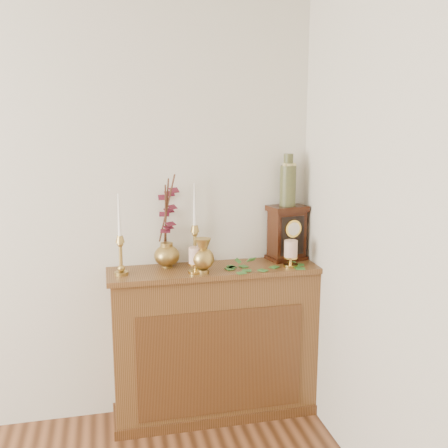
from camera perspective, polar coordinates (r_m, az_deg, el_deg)
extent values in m
cube|color=brown|center=(3.22, -0.97, -12.97)|extent=(1.20, 0.30, 0.90)
cube|color=#5A341A|center=(3.11, -0.36, -14.85)|extent=(0.96, 0.01, 0.63)
cube|color=brown|center=(3.06, -0.99, -5.01)|extent=(1.24, 0.34, 0.03)
cube|color=#5A341A|center=(3.42, -0.94, -19.40)|extent=(1.23, 0.33, 0.06)
cylinder|color=#B29B47|center=(2.96, -11.10, -5.28)|extent=(0.08, 0.08, 0.02)
sphere|color=#B29B47|center=(2.95, -11.12, -4.75)|extent=(0.04, 0.04, 0.04)
cylinder|color=#B29B47|center=(2.94, -11.17, -3.51)|extent=(0.02, 0.02, 0.13)
sphere|color=#B29B47|center=(2.92, -11.23, -2.16)|extent=(0.03, 0.03, 0.03)
cone|color=#B29B47|center=(2.91, -11.25, -1.62)|extent=(0.05, 0.05, 0.04)
cone|color=white|center=(2.89, -11.35, 0.95)|extent=(0.02, 0.02, 0.24)
cylinder|color=#B29B47|center=(3.12, -3.15, -4.21)|extent=(0.08, 0.08, 0.02)
sphere|color=#B29B47|center=(3.11, -3.16, -3.67)|extent=(0.04, 0.04, 0.04)
cylinder|color=#B29B47|center=(3.10, -3.17, -2.41)|extent=(0.02, 0.02, 0.14)
sphere|color=#B29B47|center=(3.08, -3.19, -1.05)|extent=(0.04, 0.04, 0.04)
cone|color=#B29B47|center=(3.07, -3.19, -0.50)|extent=(0.05, 0.05, 0.04)
cone|color=white|center=(3.05, -3.22, 2.10)|extent=(0.02, 0.02, 0.25)
cylinder|color=#B29B47|center=(2.94, -2.27, -5.16)|extent=(0.06, 0.06, 0.02)
sphere|color=#B29B47|center=(2.92, -2.28, -3.79)|extent=(0.12, 0.12, 0.12)
cone|color=#B29B47|center=(2.90, -2.29, -2.19)|extent=(0.09, 0.09, 0.06)
cylinder|color=#B29B47|center=(3.08, -6.21, -4.59)|extent=(0.06, 0.06, 0.01)
ellipsoid|color=#B29B47|center=(3.06, -6.24, -3.45)|extent=(0.15, 0.15, 0.13)
cylinder|color=#B29B47|center=(3.04, -6.26, -2.29)|extent=(0.07, 0.07, 0.03)
cylinder|color=#472819|center=(3.02, -6.38, 1.07)|extent=(0.02, 0.10, 0.35)
cylinder|color=#472819|center=(3.01, -6.30, 1.37)|extent=(0.03, 0.07, 0.39)
cylinder|color=#472819|center=(3.01, -6.24, 1.66)|extent=(0.09, 0.11, 0.41)
cylinder|color=gold|center=(2.95, -3.13, -5.20)|extent=(0.08, 0.08, 0.01)
cylinder|color=gold|center=(2.94, -3.14, -4.74)|extent=(0.02, 0.02, 0.04)
cylinder|color=gold|center=(2.94, -3.14, -4.35)|extent=(0.08, 0.08, 0.01)
cylinder|color=beige|center=(2.92, -3.15, -3.42)|extent=(0.07, 0.07, 0.09)
cylinder|color=#472819|center=(2.91, -3.17, -2.47)|extent=(0.00, 0.00, 0.01)
cylinder|color=gold|center=(3.09, 7.23, -4.47)|extent=(0.09, 0.09, 0.02)
cylinder|color=gold|center=(3.09, 7.25, -4.01)|extent=(0.02, 0.02, 0.04)
cylinder|color=gold|center=(3.08, 7.26, -3.62)|extent=(0.08, 0.08, 0.01)
cylinder|color=beige|center=(3.07, 7.28, -2.66)|extent=(0.08, 0.08, 0.10)
cylinder|color=#472819|center=(3.05, 7.31, -1.70)|extent=(0.00, 0.00, 0.01)
cube|color=#316B28|center=(3.06, 2.61, -4.63)|extent=(0.04, 0.05, 0.00)
cube|color=#316B28|center=(2.97, 2.82, -5.13)|extent=(0.06, 0.07, 0.00)
cube|color=#316B28|center=(3.06, 8.57, -4.77)|extent=(0.07, 0.07, 0.00)
cube|color=#316B28|center=(3.02, 4.39, -4.91)|extent=(0.06, 0.06, 0.00)
cube|color=#316B28|center=(3.01, 3.97, -4.93)|extent=(0.05, 0.06, 0.00)
cube|color=#316B28|center=(3.02, 6.23, -4.90)|extent=(0.06, 0.05, 0.00)
cube|color=#316B28|center=(3.16, 7.65, -4.23)|extent=(0.05, 0.06, 0.00)
cube|color=#316B28|center=(3.08, 3.03, -4.52)|extent=(0.06, 0.07, 0.00)
cube|color=#316B28|center=(3.10, 8.38, -4.52)|extent=(0.07, 0.06, 0.00)
cube|color=#316B28|center=(2.99, 2.86, -5.02)|extent=(0.06, 0.06, 0.00)
cube|color=#316B28|center=(3.05, 5.55, -4.71)|extent=(0.05, 0.06, 0.00)
cube|color=#316B28|center=(2.93, 2.16, -5.36)|extent=(0.06, 0.05, 0.00)
cube|color=#316B28|center=(3.00, 1.54, -4.03)|extent=(0.05, 0.04, 0.03)
cube|color=#316B28|center=(2.95, 3.01, -3.88)|extent=(0.05, 0.03, 0.03)
cube|color=#316B28|center=(3.08, 7.56, -3.50)|extent=(0.05, 0.05, 0.03)
cube|color=#33160A|center=(3.25, 6.77, -3.63)|extent=(0.25, 0.20, 0.02)
cube|color=#33160A|center=(3.21, 6.83, -1.14)|extent=(0.22, 0.17, 0.29)
cube|color=#33160A|center=(3.18, 6.90, 1.70)|extent=(0.25, 0.20, 0.03)
cube|color=black|center=(3.16, 7.47, -1.28)|extent=(0.15, 0.04, 0.23)
cylinder|color=#F5C348|center=(3.14, 7.55, -0.51)|extent=(0.11, 0.03, 0.11)
cylinder|color=silver|center=(3.14, 7.55, -0.51)|extent=(0.08, 0.02, 0.08)
sphere|color=#F5C348|center=(3.18, 7.40, -2.64)|extent=(0.04, 0.04, 0.04)
cylinder|color=#172E24|center=(3.16, 6.96, 4.15)|extent=(0.10, 0.10, 0.24)
cylinder|color=#172E24|center=(3.15, 7.03, 6.87)|extent=(0.06, 0.06, 0.08)
cylinder|color=tan|center=(3.15, 7.02, 6.42)|extent=(0.07, 0.07, 0.02)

